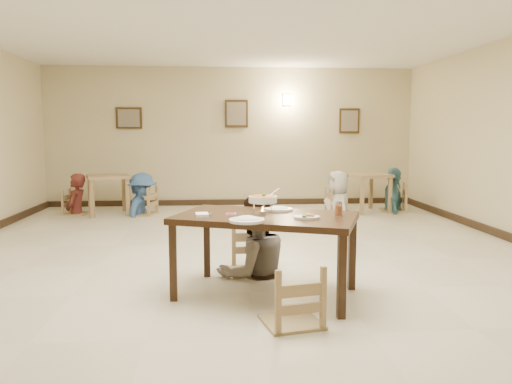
{
  "coord_description": "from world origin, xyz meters",
  "views": [
    {
      "loc": [
        -0.33,
        -5.98,
        1.6
      ],
      "look_at": [
        0.1,
        -0.54,
        0.95
      ],
      "focal_mm": 35.0,
      "sensor_mm": 36.0,
      "label": 1
    }
  ],
  "objects": [
    {
      "name": "floor",
      "position": [
        0.0,
        0.0,
        0.0
      ],
      "size": [
        10.0,
        10.0,
        0.0
      ],
      "primitive_type": "plane",
      "color": "beige",
      "rests_on": "ground"
    },
    {
      "name": "ceiling",
      "position": [
        0.0,
        0.0,
        3.0
      ],
      "size": [
        10.0,
        10.0,
        0.0
      ],
      "primitive_type": "plane",
      "color": "white",
      "rests_on": "wall_back"
    },
    {
      "name": "wall_back",
      "position": [
        0.0,
        5.0,
        1.5
      ],
      "size": [
        10.0,
        0.0,
        10.0
      ],
      "primitive_type": "plane",
      "rotation": [
        1.57,
        0.0,
        0.0
      ],
      "color": "beige",
      "rests_on": "floor"
    },
    {
      "name": "wall_front",
      "position": [
        0.0,
        -5.0,
        1.5
      ],
      "size": [
        10.0,
        0.0,
        10.0
      ],
      "primitive_type": "plane",
      "rotation": [
        -1.57,
        0.0,
        0.0
      ],
      "color": "beige",
      "rests_on": "floor"
    },
    {
      "name": "baseboard_back",
      "position": [
        0.0,
        4.97,
        0.06
      ],
      "size": [
        8.0,
        0.06,
        0.12
      ],
      "primitive_type": "cube",
      "color": "black",
      "rests_on": "floor"
    },
    {
      "name": "picture_a",
      "position": [
        -2.2,
        4.96,
        1.9
      ],
      "size": [
        0.55,
        0.04,
        0.45
      ],
      "color": "#322210",
      "rests_on": "wall_back"
    },
    {
      "name": "picture_b",
      "position": [
        0.1,
        4.96,
        2.0
      ],
      "size": [
        0.5,
        0.04,
        0.6
      ],
      "color": "#322210",
      "rests_on": "wall_back"
    },
    {
      "name": "picture_c",
      "position": [
        2.6,
        4.96,
        1.85
      ],
      "size": [
        0.45,
        0.04,
        0.55
      ],
      "color": "#322210",
      "rests_on": "wall_back"
    },
    {
      "name": "wall_sconce",
      "position": [
        1.2,
        4.96,
        2.3
      ],
      "size": [
        0.16,
        0.05,
        0.22
      ],
      "primitive_type": "cube",
      "color": "#FFD88C",
      "rests_on": "wall_back"
    },
    {
      "name": "main_table",
      "position": [
        0.14,
        -1.21,
        0.72
      ],
      "size": [
        1.94,
        1.51,
        0.8
      ],
      "rotation": [
        0.0,
        0.0,
        -0.37
      ],
      "color": "#321E10",
      "rests_on": "floor"
    },
    {
      "name": "chair_far",
      "position": [
        0.07,
        -0.4,
        0.51
      ],
      "size": [
        0.48,
        0.48,
        1.02
      ],
      "rotation": [
        0.0,
        0.0,
        0.03
      ],
      "color": "tan",
      "rests_on": "floor"
    },
    {
      "name": "chair_near",
      "position": [
        0.28,
        -1.97,
        0.49
      ],
      "size": [
        0.47,
        0.47,
        0.99
      ],
      "rotation": [
        0.0,
        0.0,
        3.35
      ],
      "color": "tan",
      "rests_on": "floor"
    },
    {
      "name": "main_diner",
      "position": [
        0.08,
        -0.46,
        0.91
      ],
      "size": [
        1.06,
        0.94,
        1.81
      ],
      "primitive_type": "imported",
      "rotation": [
        0.0,
        0.0,
        3.47
      ],
      "color": "gray",
      "rests_on": "floor"
    },
    {
      "name": "curry_warmer",
      "position": [
        0.12,
        -1.17,
        0.95
      ],
      "size": [
        0.31,
        0.28,
        0.25
      ],
      "color": "silver",
      "rests_on": "main_table"
    },
    {
      "name": "rice_plate_far",
      "position": [
        0.3,
        -0.95,
        0.82
      ],
      "size": [
        0.3,
        0.3,
        0.07
      ],
      "color": "white",
      "rests_on": "main_table"
    },
    {
      "name": "rice_plate_near",
      "position": [
        -0.07,
        -1.57,
        0.82
      ],
      "size": [
        0.32,
        0.32,
        0.07
      ],
      "color": "white",
      "rests_on": "main_table"
    },
    {
      "name": "fried_plate",
      "position": [
        0.5,
        -1.43,
        0.82
      ],
      "size": [
        0.24,
        0.24,
        0.05
      ],
      "color": "white",
      "rests_on": "main_table"
    },
    {
      "name": "chili_dish",
      "position": [
        -0.2,
        -1.18,
        0.81
      ],
      "size": [
        0.1,
        0.1,
        0.02
      ],
      "color": "white",
      "rests_on": "main_table"
    },
    {
      "name": "napkin_cutlery",
      "position": [
        -0.47,
        -1.24,
        0.82
      ],
      "size": [
        0.16,
        0.25,
        0.03
      ],
      "color": "white",
      "rests_on": "main_table"
    },
    {
      "name": "drink_glass",
      "position": [
        0.83,
        -1.34,
        0.87
      ],
      "size": [
        0.07,
        0.07,
        0.14
      ],
      "color": "white",
      "rests_on": "main_table"
    },
    {
      "name": "bg_table_left",
      "position": [
        -2.44,
        3.87,
        0.64
      ],
      "size": [
        0.97,
        0.97,
        0.78
      ],
      "rotation": [
        0.0,
        0.0,
        0.3
      ],
      "color": "#9F8055",
      "rests_on": "floor"
    },
    {
      "name": "bg_table_right",
      "position": [
        2.68,
        3.8,
        0.63
      ],
      "size": [
        0.96,
        0.96,
        0.77
      ],
      "rotation": [
        0.0,
        0.0,
        0.3
      ],
      "color": "#9F8055",
      "rests_on": "floor"
    },
    {
      "name": "bg_chair_ll",
      "position": [
        -3.09,
        3.94,
        0.45
      ],
      "size": [
        0.43,
        0.43,
        0.91
      ],
      "rotation": [
        0.0,
        0.0,
        1.44
      ],
      "color": "tan",
      "rests_on": "floor"
    },
    {
      "name": "bg_chair_lr",
      "position": [
        -1.8,
        3.8,
        0.51
      ],
      "size": [
        0.48,
        0.48,
        1.03
      ],
      "rotation": [
        0.0,
        0.0,
        -1.86
      ],
      "color": "tan",
      "rests_on": "floor"
    },
    {
      "name": "bg_chair_rl",
      "position": [
        2.1,
        3.86,
        0.45
      ],
      "size": [
        0.42,
        0.42,
        0.9
      ],
      "rotation": [
        0.0,
        0.0,
        1.69
      ],
      "color": "tan",
      "rests_on": "floor"
    },
    {
      "name": "bg_chair_rr",
      "position": [
        3.26,
        3.87,
        0.53
      ],
      "size": [
        0.5,
        0.5,
        1.07
      ],
      "rotation": [
        0.0,
        0.0,
        -1.81
      ],
      "color": "tan",
      "rests_on": "floor"
    },
    {
      "name": "bg_diner_a",
      "position": [
        -3.09,
        3.94,
        0.8
      ],
      "size": [
        0.46,
        0.63,
        1.6
      ],
      "primitive_type": "imported",
      "rotation": [
        0.0,
        0.0,
        4.58
      ],
      "color": "#58221D",
      "rests_on": "floor"
    },
    {
      "name": "bg_diner_b",
      "position": [
        -1.8,
        3.8,
        0.82
      ],
      "size": [
        0.78,
        1.15,
        1.64
      ],
      "primitive_type": "imported",
      "rotation": [
        0.0,
        0.0,
        1.41
      ],
      "color": "#3862A0",
      "rests_on": "floor"
    },
    {
      "name": "bg_diner_c",
      "position": [
        2.1,
        3.86,
        0.83
      ],
      "size": [
        0.69,
        0.91,
        1.66
      ],
      "primitive_type": "imported",
      "rotation": [
        0.0,
        0.0,
        4.94
      ],
      "color": "silver",
      "rests_on": "floor"
    },
    {
      "name": "bg_diner_d",
      "position": [
        3.26,
        3.87,
        0.89
      ],
      "size": [
        0.66,
        1.11,
        1.77
      ],
      "primitive_type": "imported",
      "rotation": [
        0.0,
        0.0,
        1.33
      ],
      "color": "teal",
      "rests_on": "floor"
    }
  ]
}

